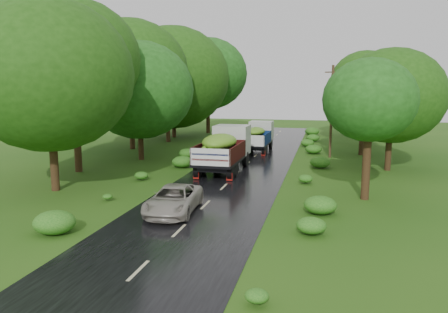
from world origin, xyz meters
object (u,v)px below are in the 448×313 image
(truck_far, at_px, (258,135))
(utility_pole, at_px, (332,111))
(truck_near, at_px, (225,147))
(car, at_px, (174,200))

(truck_far, relative_size, utility_pole, 0.82)
(utility_pole, bearing_deg, truck_near, -115.49)
(truck_near, height_order, utility_pole, utility_pole)
(truck_far, height_order, car, truck_far)
(truck_near, distance_m, truck_far, 9.72)
(truck_near, xyz_separation_m, truck_far, (0.81, 9.68, -0.24))
(truck_far, distance_m, utility_pole, 7.07)
(truck_near, distance_m, car, 10.44)
(truck_far, bearing_deg, utility_pole, -17.68)
(truck_near, height_order, truck_far, truck_near)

